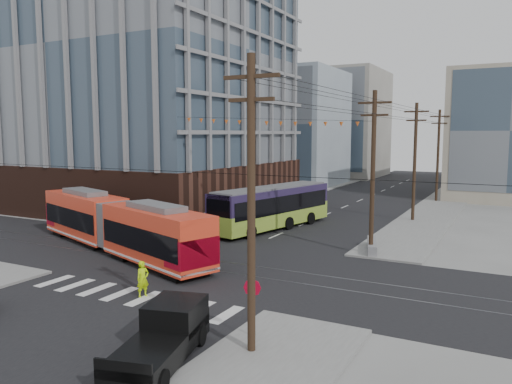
% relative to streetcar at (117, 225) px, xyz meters
% --- Properties ---
extents(ground, '(160.00, 160.00, 0.00)m').
position_rel_streetcar_xyz_m(ground, '(7.45, -3.97, -1.89)').
color(ground, slate).
extents(office_building, '(30.00, 25.00, 28.60)m').
position_rel_streetcar_xyz_m(office_building, '(-14.55, 19.03, 12.41)').
color(office_building, '#381E16').
rests_on(office_building, ground).
extents(bg_bldg_nw_near, '(18.00, 16.00, 18.00)m').
position_rel_streetcar_xyz_m(bg_bldg_nw_near, '(-9.55, 48.03, 7.11)').
color(bg_bldg_nw_near, '#8C99A5').
rests_on(bg_bldg_nw_near, ground).
extents(bg_bldg_ne_near, '(14.00, 14.00, 16.00)m').
position_rel_streetcar_xyz_m(bg_bldg_ne_near, '(23.45, 44.03, 6.11)').
color(bg_bldg_ne_near, gray).
rests_on(bg_bldg_ne_near, ground).
extents(bg_bldg_nw_far, '(16.00, 18.00, 20.00)m').
position_rel_streetcar_xyz_m(bg_bldg_nw_far, '(-6.55, 68.03, 8.11)').
color(bg_bldg_nw_far, gray).
rests_on(bg_bldg_nw_far, ground).
extents(utility_pole_near, '(0.30, 0.30, 11.00)m').
position_rel_streetcar_xyz_m(utility_pole_near, '(15.95, -9.97, 3.61)').
color(utility_pole_near, black).
rests_on(utility_pole_near, ground).
extents(utility_pole_far, '(0.30, 0.30, 11.00)m').
position_rel_streetcar_xyz_m(utility_pole_far, '(15.95, 52.03, 3.61)').
color(utility_pole_far, black).
rests_on(utility_pole_far, ground).
extents(streetcar, '(19.34, 9.24, 3.77)m').
position_rel_streetcar_xyz_m(streetcar, '(0.00, 0.00, 0.00)').
color(streetcar, red).
rests_on(streetcar, ground).
extents(city_bus, '(5.65, 13.56, 3.76)m').
position_rel_streetcar_xyz_m(city_bus, '(5.82, 12.63, -0.01)').
color(city_bus, '#271B3F').
rests_on(city_bus, ground).
extents(pickup_truck, '(3.23, 5.72, 1.83)m').
position_rel_streetcar_xyz_m(pickup_truck, '(13.45, -12.24, -0.97)').
color(pickup_truck, black).
rests_on(pickup_truck, ground).
extents(parked_car_silver, '(1.83, 4.90, 1.60)m').
position_rel_streetcar_xyz_m(parked_car_silver, '(1.95, 10.19, -1.09)').
color(parked_car_silver, '#BCBCBC').
rests_on(parked_car_silver, ground).
extents(parked_car_white, '(2.37, 4.62, 1.28)m').
position_rel_streetcar_xyz_m(parked_car_white, '(1.47, 13.38, -1.24)').
color(parked_car_white, silver).
rests_on(parked_car_white, ground).
extents(parked_car_grey, '(2.30, 4.52, 1.22)m').
position_rel_streetcar_xyz_m(parked_car_grey, '(2.04, 20.69, -1.27)').
color(parked_car_grey, '#41444D').
rests_on(parked_car_grey, ground).
extents(pedestrian, '(0.64, 0.78, 1.84)m').
position_rel_streetcar_xyz_m(pedestrian, '(8.01, -6.75, -0.96)').
color(pedestrian, '#C1F209').
rests_on(pedestrian, ground).
extents(stop_sign, '(0.88, 0.88, 2.34)m').
position_rel_streetcar_xyz_m(stop_sign, '(15.39, -8.85, -0.72)').
color(stop_sign, '#A8051F').
rests_on(stop_sign, ground).
extents(jersey_barrier, '(1.90, 4.01, 0.78)m').
position_rel_streetcar_xyz_m(jersey_barrier, '(15.75, 8.11, -1.49)').
color(jersey_barrier, gray).
rests_on(jersey_barrier, ground).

